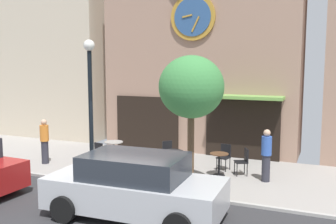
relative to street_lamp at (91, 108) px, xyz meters
name	(u,v)px	position (x,y,z in m)	size (l,w,h in m)	color
ground_plane	(106,194)	(1.29, -1.21, -2.29)	(25.12, 11.41, 0.13)	gray
clock_building	(201,26)	(1.91, 5.51, 3.02)	(8.32, 3.29, 10.28)	#9E7A66
neighbor_building_left	(55,12)	(-6.53, 6.41, 4.16)	(6.95, 3.85, 12.86)	beige
street_lamp	(91,108)	(0.00, 0.00, 0.00)	(0.36, 0.36, 4.47)	black
street_tree	(191,88)	(3.42, 0.08, 0.75)	(1.92, 1.73, 3.96)	brown
cafe_table_near_door	(114,147)	(-0.37, 1.99, -1.72)	(0.71, 0.71, 0.77)	black
cafe_table_center_left	(173,157)	(2.21, 1.59, -1.74)	(0.75, 0.75, 0.72)	black
cafe_table_rightmost	(219,161)	(3.83, 1.73, -1.77)	(0.62, 0.62, 0.76)	black
cafe_chair_near_tree	(100,153)	(-0.41, 1.14, -1.74)	(0.46, 0.46, 0.90)	black
cafe_chair_under_awning	(225,155)	(3.80, 2.55, -1.74)	(0.47, 0.47, 0.90)	black
cafe_chair_facing_wall	(243,160)	(4.55, 2.14, -1.74)	(0.54, 0.54, 0.90)	black
cafe_chair_near_lamp	(168,151)	(1.76, 2.27, -1.74)	(0.57, 0.57, 0.90)	black
cafe_chair_corner	(180,162)	(2.75, 0.96, -1.74)	(0.56, 0.56, 0.90)	black
pedestrian_blue	(266,155)	(5.35, 1.73, -1.41)	(0.32, 0.32, 1.67)	#2D2D38
pedestrian_orange	(45,141)	(-2.60, 0.75, -1.41)	(0.35, 0.35, 1.67)	#2D2D38
parked_car_silver	(135,186)	(2.88, -2.41, -1.51)	(4.37, 2.16, 1.55)	#B7BABF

